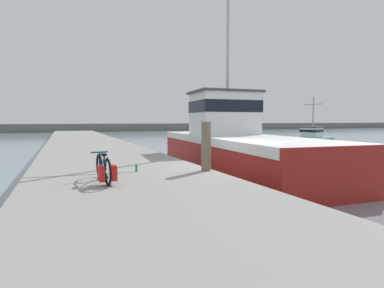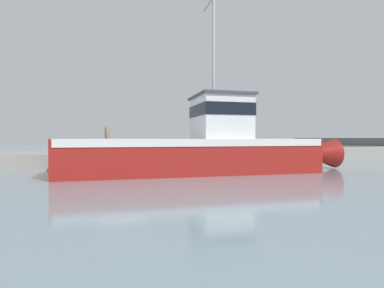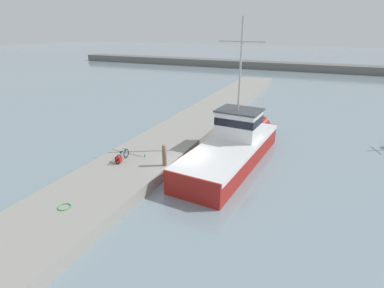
{
  "view_description": "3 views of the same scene",
  "coord_description": "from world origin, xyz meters",
  "views": [
    {
      "loc": [
        -5.31,
        -8.84,
        2.36
      ],
      "look_at": [
        -0.44,
        2.38,
        1.4
      ],
      "focal_mm": 28.0,
      "sensor_mm": 36.0,
      "label": 1
    },
    {
      "loc": [
        16.18,
        -1.7,
        1.7
      ],
      "look_at": [
        0.59,
        3.72,
        1.37
      ],
      "focal_mm": 28.0,
      "sensor_mm": 36.0,
      "label": 2
    },
    {
      "loc": [
        7.86,
        -16.86,
        9.64
      ],
      "look_at": [
        -0.39,
        1.9,
        1.62
      ],
      "focal_mm": 28.0,
      "sensor_mm": 36.0,
      "label": 3
    }
  ],
  "objects": [
    {
      "name": "fishing_boat_main",
      "position": [
        2.25,
        3.7,
        1.27
      ],
      "size": [
        4.83,
        14.62,
        10.35
      ],
      "rotation": [
        0.0,
        0.0,
        -0.09
      ],
      "color": "maroon",
      "rests_on": "ground_plane"
    },
    {
      "name": "bicycle_touring",
      "position": [
        -4.39,
        -1.33,
        1.16
      ],
      "size": [
        0.5,
        1.7,
        0.73
      ],
      "rotation": [
        0.0,
        0.0,
        0.07
      ],
      "color": "black",
      "rests_on": "dock_pier"
    },
    {
      "name": "dock_pier",
      "position": [
        -3.69,
        0.0,
        0.41
      ],
      "size": [
        5.32,
        80.0,
        0.83
      ],
      "primitive_type": "cube",
      "color": "gray",
      "rests_on": "ground_plane"
    },
    {
      "name": "water_bottle_on_curb",
      "position": [
        -3.3,
        -0.01,
        0.94
      ],
      "size": [
        0.07,
        0.07,
        0.23
      ],
      "primitive_type": "cylinder",
      "color": "green",
      "rests_on": "dock_pier"
    },
    {
      "name": "mooring_post",
      "position": [
        -1.3,
        -0.68,
        1.58
      ],
      "size": [
        0.3,
        0.3,
        1.5
      ],
      "primitive_type": "cylinder",
      "color": "#756651",
      "rests_on": "dock_pier"
    },
    {
      "name": "ground_plane",
      "position": [
        0.0,
        0.0,
        0.0
      ],
      "size": [
        320.0,
        320.0,
        0.0
      ],
      "primitive_type": "plane",
      "color": "gray"
    }
  ]
}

